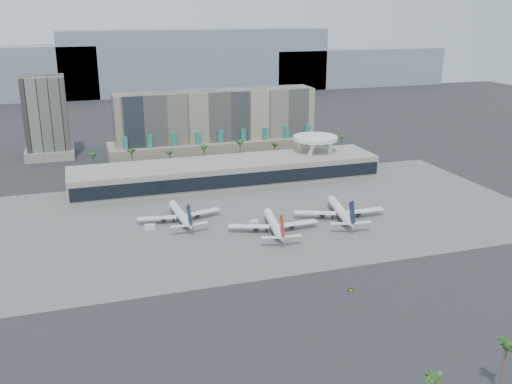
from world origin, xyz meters
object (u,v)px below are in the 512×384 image
object	(u,v)px
airliner_right	(340,211)
taxiway_sign	(351,290)
airliner_centre	(274,224)
airliner_left	(180,214)
service_vehicle_b	(254,222)
service_vehicle_a	(150,227)

from	to	relation	value
airliner_right	taxiway_sign	world-z (taller)	airliner_right
airliner_centre	airliner_right	xyz separation A→B (m)	(34.31, 5.72, 0.25)
airliner_right	taxiway_sign	distance (m)	70.73
airliner_left	taxiway_sign	bearing A→B (deg)	-66.15
airliner_left	airliner_centre	size ratio (longest dim) A/B	0.98
airliner_left	service_vehicle_b	xyz separation A→B (m)	(30.56, -13.87, -2.53)
airliner_left	airliner_centre	bearing A→B (deg)	-37.60
airliner_right	taxiway_sign	size ratio (longest dim) A/B	21.81
airliner_centre	airliner_left	bearing A→B (deg)	154.34
airliner_left	airliner_right	distance (m)	73.06
service_vehicle_b	taxiway_sign	xyz separation A→B (m)	(12.59, -70.24, -0.51)
airliner_right	service_vehicle_a	size ratio (longest dim) A/B	9.25
airliner_left	airliner_right	bearing A→B (deg)	-18.38
airliner_centre	airliner_right	distance (m)	34.79
airliner_centre	service_vehicle_a	bearing A→B (deg)	168.20
airliner_centre	service_vehicle_b	size ratio (longest dim) A/B	10.98
taxiway_sign	airliner_right	bearing A→B (deg)	66.28
airliner_right	taxiway_sign	bearing A→B (deg)	-101.97
airliner_left	service_vehicle_a	size ratio (longest dim) A/B	8.53
airliner_left	service_vehicle_a	world-z (taller)	airliner_left
airliner_left	airliner_centre	distance (m)	43.86
airliner_left	airliner_centre	world-z (taller)	airliner_centre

